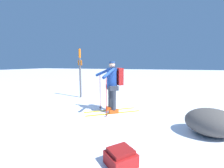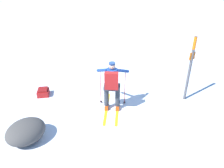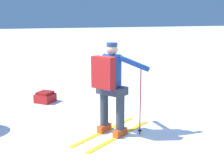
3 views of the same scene
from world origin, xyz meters
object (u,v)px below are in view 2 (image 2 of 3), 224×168
Objects in this scene: skier at (112,84)px; dropped_backpack at (43,92)px; trail_marker at (191,65)px; rock_boulder at (26,131)px.

skier reaches higher than dropped_backpack.
dropped_backpack is 0.25× the size of trail_marker.
rock_boulder is at bearing 152.81° from trail_marker.
trail_marker is 2.12× the size of rock_boulder.
trail_marker is 5.30m from rock_boulder.
skier is 2.73m from dropped_backpack.
rock_boulder is (-2.54, 0.83, -0.65)m from skier.
dropped_backpack is at bearing 110.85° from skier.
rock_boulder is (-4.63, 2.38, -1.02)m from trail_marker.
trail_marker is at bearing -52.83° from dropped_backpack.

